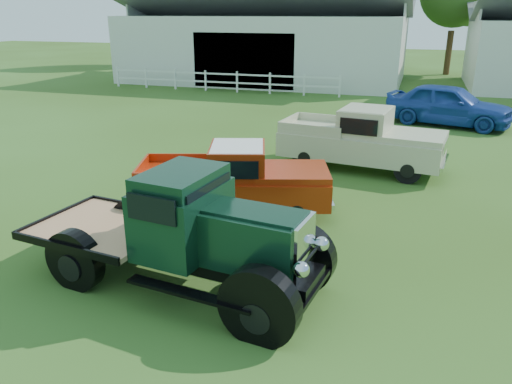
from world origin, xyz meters
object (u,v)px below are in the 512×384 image
(white_pickup, at_px, (361,139))
(misc_car_blue, at_px, (448,105))
(red_pickup, at_px, (234,179))
(vintage_flatbed, at_px, (179,230))

(white_pickup, relative_size, misc_car_blue, 0.98)
(white_pickup, bearing_deg, red_pickup, -110.81)
(vintage_flatbed, distance_m, red_pickup, 3.41)
(misc_car_blue, bearing_deg, red_pickup, 172.23)
(red_pickup, bearing_deg, white_pickup, 44.67)
(vintage_flatbed, height_order, white_pickup, vintage_flatbed)
(vintage_flatbed, bearing_deg, misc_car_blue, 79.62)
(white_pickup, bearing_deg, vintage_flatbed, -97.77)
(vintage_flatbed, distance_m, misc_car_blue, 15.94)
(white_pickup, xyz_separation_m, misc_car_blue, (2.73, 7.32, -0.05))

